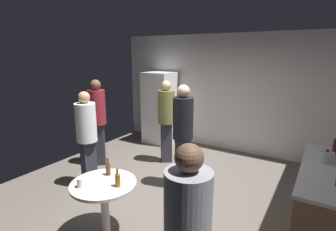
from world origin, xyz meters
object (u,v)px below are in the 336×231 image
plastic_cup_white (80,183)px  person_in_maroon_shirt (97,116)px  beer_bottle_amber (118,180)px  kettle (327,157)px  foreground_table (104,191)px  person_in_black_shirt (183,129)px  beer_bottle_brown (108,169)px  person_in_olive_shirt (166,115)px  wine_bottle_on_counter (336,146)px  refrigerator (159,108)px  person_in_white_shirt (87,132)px

plastic_cup_white → person_in_maroon_shirt: person_in_maroon_shirt is taller
beer_bottle_amber → person_in_maroon_shirt: size_ratio=0.13×
beer_bottle_amber → person_in_maroon_shirt: (-1.91, 1.52, 0.22)m
kettle → foreground_table: (-2.28, -1.67, -0.34)m
person_in_maroon_shirt → person_in_black_shirt: 1.91m
foreground_table → beer_bottle_brown: beer_bottle_brown is taller
foreground_table → person_in_black_shirt: bearing=82.7°
foreground_table → beer_bottle_amber: bearing=7.2°
kettle → plastic_cup_white: (-2.43, -1.89, -0.18)m
person_in_black_shirt → person_in_olive_shirt: bearing=-108.7°
wine_bottle_on_counter → kettle: bearing=-103.8°
plastic_cup_white → person_in_olive_shirt: 2.65m
plastic_cup_white → person_in_olive_shirt: size_ratio=0.06×
refrigerator → foreground_table: 3.69m
plastic_cup_white → beer_bottle_amber: bearing=33.4°
kettle → wine_bottle_on_counter: wine_bottle_on_counter is taller
foreground_table → person_in_olive_shirt: person_in_olive_shirt is taller
beer_bottle_amber → beer_bottle_brown: same height
refrigerator → person_in_white_shirt: size_ratio=1.08×
refrigerator → person_in_white_shirt: 2.61m
refrigerator → person_in_olive_shirt: size_ratio=1.04×
foreground_table → wine_bottle_on_counter: bearing=40.8°
person_in_olive_shirt → person_in_black_shirt: 1.11m
beer_bottle_amber → person_in_maroon_shirt: bearing=141.5°
refrigerator → person_in_olive_shirt: (0.83, -1.00, 0.12)m
refrigerator → plastic_cup_white: (1.28, -3.60, -0.11)m
foreground_table → beer_bottle_amber: beer_bottle_amber is taller
refrigerator → beer_bottle_amber: bearing=-64.0°
refrigerator → beer_bottle_amber: refrigerator is taller
kettle → foreground_table: size_ratio=0.30×
person_in_black_shirt → plastic_cup_white: bearing=13.8°
person_in_olive_shirt → person_in_black_shirt: (0.80, -0.76, 0.03)m
wine_bottle_on_counter → person_in_black_shirt: 2.20m
kettle → person_in_maroon_shirt: 3.98m
beer_bottle_brown → kettle: bearing=32.1°
wine_bottle_on_counter → beer_bottle_brown: wine_bottle_on_counter is taller
beer_bottle_amber → person_in_olive_shirt: 2.51m
person_in_black_shirt → person_in_maroon_shirt: bearing=-62.6°
foreground_table → plastic_cup_white: (-0.15, -0.21, 0.16)m
beer_bottle_brown → person_in_black_shirt: size_ratio=0.13×
kettle → person_in_white_shirt: size_ratio=0.15×
person_in_olive_shirt → foreground_table: bearing=-25.3°
beer_bottle_amber → person_in_black_shirt: 1.62m
beer_bottle_brown → foreground_table: bearing=-62.1°
person_in_maroon_shirt → foreground_table: bearing=8.1°
person_in_white_shirt → person_in_black_shirt: size_ratio=0.94×
refrigerator → person_in_maroon_shirt: (-0.27, -1.85, 0.14)m
plastic_cup_white → person_in_white_shirt: 1.45m
beer_bottle_amber → person_in_black_shirt: bearing=90.1°
person_in_maroon_shirt → person_in_black_shirt: (1.91, 0.08, 0.01)m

